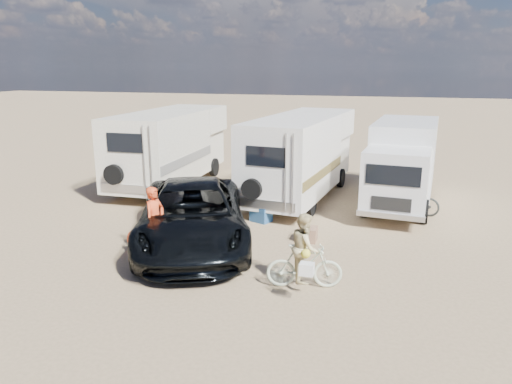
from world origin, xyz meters
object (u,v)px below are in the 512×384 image
(rider_man, at_px, (155,227))
(rider_woman, at_px, (305,255))
(bike_woman, at_px, (304,266))
(rv_left, at_px, (170,149))
(cooler, at_px, (261,214))
(rv_main, at_px, (301,157))
(box_truck, at_px, (402,165))
(crate, at_px, (308,234))
(bike_man, at_px, (156,239))
(dark_suv, at_px, (192,215))
(bike_parked, at_px, (411,200))

(rider_man, distance_m, rider_woman, 3.89)
(bike_woman, height_order, rider_man, rider_man)
(rv_left, distance_m, cooler, 6.04)
(rv_main, relative_size, cooler, 11.77)
(box_truck, xyz_separation_m, rider_woman, (-1.90, -7.30, -0.66))
(box_truck, distance_m, cooler, 5.29)
(rider_woman, relative_size, crate, 3.06)
(rv_main, xyz_separation_m, bike_man, (-2.26, -6.79, -0.98))
(bike_man, distance_m, rider_man, 0.33)
(dark_suv, xyz_separation_m, rider_woman, (3.36, -1.69, -0.09))
(bike_woman, height_order, rider_woman, rider_woman)
(dark_suv, height_order, rider_woman, dark_suv)
(cooler, relative_size, crate, 1.21)
(rv_main, distance_m, crate, 4.80)
(dark_suv, xyz_separation_m, bike_man, (-0.49, -1.13, -0.33))
(bike_woman, distance_m, crate, 2.91)
(bike_woman, height_order, crate, bike_woman)
(box_truck, height_order, cooler, box_truck)
(bike_parked, relative_size, crate, 3.68)
(box_truck, distance_m, rider_man, 8.88)
(box_truck, relative_size, dark_suv, 1.02)
(bike_man, height_order, rider_woman, rider_woman)
(rider_man, relative_size, bike_parked, 0.92)
(rider_man, bearing_deg, cooler, -13.57)
(rv_left, bearing_deg, bike_parked, -9.64)
(box_truck, bearing_deg, dark_suv, -128.71)
(rider_man, relative_size, cooler, 2.81)
(dark_suv, bearing_deg, crate, -0.99)
(rv_left, bearing_deg, rider_woman, -49.32)
(rider_woman, bearing_deg, bike_man, 68.02)
(box_truck, height_order, rider_woman, box_truck)
(dark_suv, bearing_deg, bike_man, -136.16)
(crate, bearing_deg, rider_woman, -80.93)
(box_truck, relative_size, crate, 12.48)
(bike_woman, xyz_separation_m, bike_parked, (2.27, 6.33, -0.02))
(dark_suv, distance_m, bike_woman, 3.78)
(rv_left, distance_m, box_truck, 8.85)
(rider_woman, relative_size, bike_parked, 0.83)
(rv_left, xyz_separation_m, bike_man, (3.09, -7.06, -0.98))
(rider_man, xyz_separation_m, rider_woman, (3.85, -0.56, -0.08))
(rv_main, bearing_deg, bike_parked, -8.68)
(cooler, bearing_deg, rv_main, 101.57)
(bike_man, bearing_deg, bike_parked, -35.12)
(box_truck, height_order, rider_man, box_truck)
(cooler, xyz_separation_m, crate, (1.71, -1.28, -0.04))
(box_truck, relative_size, bike_woman, 3.71)
(rv_main, height_order, bike_parked, rv_main)
(rv_left, bearing_deg, rider_man, -68.00)
(rv_left, relative_size, rider_man, 4.11)
(rv_left, height_order, cooler, rv_left)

